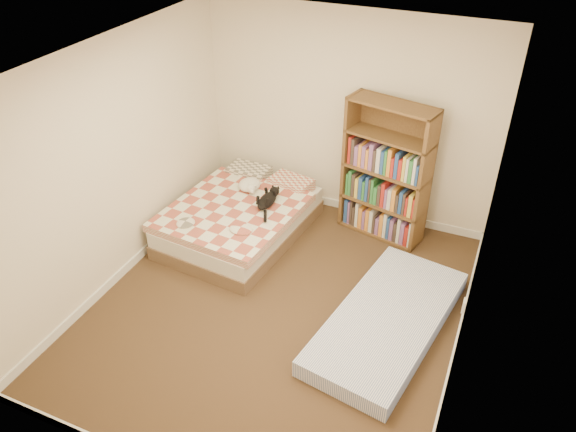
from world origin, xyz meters
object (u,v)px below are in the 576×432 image
at_px(bookshelf, 385,188).
at_px(floor_mattress, 387,321).
at_px(bed, 241,217).
at_px(black_cat, 268,199).
at_px(white_dog, 250,185).

distance_m(bookshelf, floor_mattress, 1.72).
distance_m(bed, black_cat, 0.43).
bearing_deg(white_dog, floor_mattress, -23.12).
height_order(black_cat, white_dog, black_cat).
distance_m(bed, bookshelf, 1.71).
bearing_deg(bookshelf, black_cat, -138.59).
height_order(floor_mattress, white_dog, white_dog).
xyz_separation_m(bed, white_dog, (-0.01, 0.27, 0.29)).
distance_m(bed, floor_mattress, 2.20).
height_order(bed, white_dog, white_dog).
relative_size(bed, black_cat, 3.17).
height_order(bed, bookshelf, bookshelf).
bearing_deg(white_dog, bookshelf, 21.94).
height_order(bookshelf, white_dog, bookshelf).
distance_m(floor_mattress, white_dog, 2.36).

